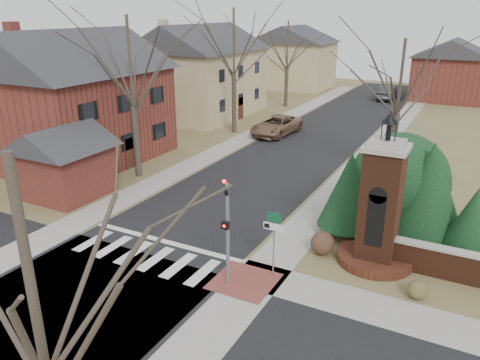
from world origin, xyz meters
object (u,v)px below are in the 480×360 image
Objects in this scene: pickup_truck at (276,125)px; distant_car at (387,93)px; sign_post at (274,232)px; traffic_signal_pole at (227,224)px; brick_gate_monument at (379,215)px.

pickup_truck is 1.15× the size of distant_car.
sign_post is 22.83m from pickup_truck.
distant_car is (5.00, 21.47, 0.02)m from pickup_truck.
traffic_signal_pole is 1.64× the size of sign_post.
traffic_signal_pole is 43.95m from distant_car.
brick_gate_monument is at bearing -50.40° from pickup_truck.
pickup_truck is at bearing 109.00° from traffic_signal_pole.
pickup_truck is (-7.70, 22.37, -1.79)m from traffic_signal_pole.
pickup_truck is (-8.99, 20.95, -1.16)m from sign_post.
sign_post is 0.42× the size of brick_gate_monument.
pickup_truck is 22.04m from distant_car.
sign_post is 4.55m from brick_gate_monument.
sign_post is (1.29, 1.41, -0.64)m from traffic_signal_pole.
brick_gate_monument is 1.13× the size of pickup_truck.
sign_post is at bearing 93.20° from distant_car.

